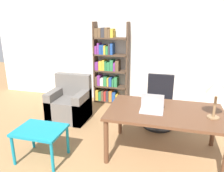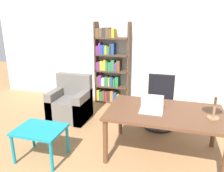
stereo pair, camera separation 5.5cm
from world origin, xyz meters
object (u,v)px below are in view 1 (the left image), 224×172
(office_chair, at_px, (159,104))
(side_table_blue, at_px, (40,133))
(desk, at_px, (165,116))
(table_lamp, at_px, (217,88))
(laptop, at_px, (152,107))
(armchair, at_px, (70,104))
(bookshelf, at_px, (108,68))

(office_chair, height_order, side_table_blue, office_chair)
(desk, height_order, table_lamp, table_lamp)
(laptop, bearing_deg, office_chair, 86.47)
(armchair, bearing_deg, office_chair, 5.86)
(office_chair, bearing_deg, laptop, -93.53)
(laptop, height_order, side_table_blue, laptop)
(laptop, height_order, office_chair, office_chair)
(office_chair, height_order, armchair, office_chair)
(laptop, height_order, armchair, laptop)
(office_chair, relative_size, bookshelf, 0.51)
(laptop, bearing_deg, side_table_blue, -160.43)
(laptop, bearing_deg, desk, 15.50)
(office_chair, distance_m, bookshelf, 1.67)
(desk, distance_m, side_table_blue, 1.84)
(table_lamp, xyz_separation_m, bookshelf, (-2.06, 2.01, -0.28))
(table_lamp, distance_m, bookshelf, 2.89)
(armchair, xyz_separation_m, bookshelf, (0.51, 1.15, 0.56))
(side_table_blue, bearing_deg, desk, 19.12)
(office_chair, bearing_deg, bookshelf, 143.28)
(armchair, distance_m, bookshelf, 1.38)
(desk, xyz_separation_m, table_lamp, (0.64, -0.07, 0.51))
(armchair, bearing_deg, table_lamp, -18.44)
(table_lamp, xyz_separation_m, armchair, (-2.57, 0.86, -0.84))
(laptop, relative_size, armchair, 0.37)
(desk, relative_size, laptop, 5.05)
(laptop, xyz_separation_m, armchair, (-1.74, 0.84, -0.47))
(desk, bearing_deg, bookshelf, 126.31)
(laptop, distance_m, armchair, 1.99)
(table_lamp, relative_size, armchair, 0.60)
(office_chair, distance_m, armchair, 1.81)
(desk, height_order, laptop, laptop)
(desk, distance_m, office_chair, 1.00)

